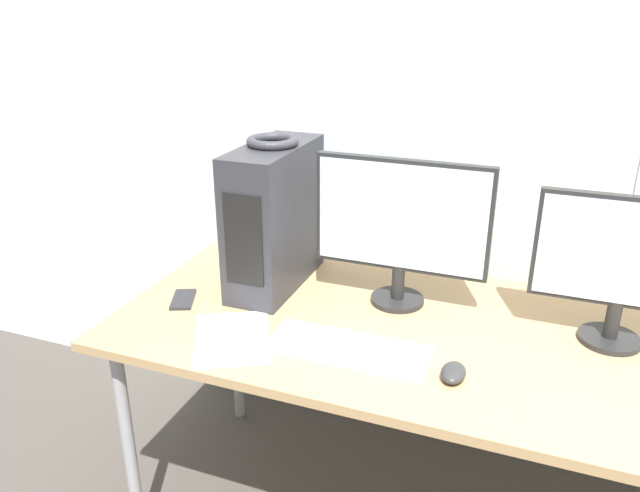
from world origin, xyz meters
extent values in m
cube|color=silver|center=(0.00, 0.99, 1.35)|extent=(8.00, 0.06, 2.70)
cube|color=tan|center=(0.00, 0.43, 0.76)|extent=(2.40, 0.86, 0.03)
cylinder|color=#99999E|center=(-1.12, 0.08, 0.37)|extent=(0.04, 0.04, 0.75)
cylinder|color=#99999E|center=(-1.12, 0.78, 0.37)|extent=(0.04, 0.04, 0.75)
cube|color=#2D2D33|center=(-0.83, 0.56, 1.01)|extent=(0.18, 0.43, 0.47)
cube|color=black|center=(-0.83, 0.34, 1.01)|extent=(0.12, 0.00, 0.28)
torus|color=#333338|center=(-0.83, 0.56, 1.26)|extent=(0.16, 0.16, 0.03)
cylinder|color=black|center=(-0.41, 0.57, 0.78)|extent=(0.17, 0.17, 0.02)
cylinder|color=black|center=(-0.41, 0.57, 0.85)|extent=(0.04, 0.04, 0.11)
cube|color=black|center=(-0.41, 0.57, 1.06)|extent=(0.53, 0.03, 0.34)
cube|color=silver|center=(-0.41, 0.55, 1.06)|extent=(0.51, 0.00, 0.32)
cylinder|color=black|center=(0.20, 0.55, 0.78)|extent=(0.17, 0.17, 0.02)
cylinder|color=black|center=(0.20, 0.55, 0.85)|extent=(0.04, 0.04, 0.11)
cube|color=black|center=(0.20, 0.55, 1.05)|extent=(0.47, 0.03, 0.31)
cube|color=silver|center=(0.20, 0.53, 1.05)|extent=(0.44, 0.00, 0.28)
cube|color=silver|center=(-0.46, 0.23, 0.79)|extent=(0.44, 0.16, 0.02)
cube|color=white|center=(-0.46, 0.23, 0.80)|extent=(0.41, 0.13, 0.00)
ellipsoid|color=#2D2D2D|center=(-0.17, 0.21, 0.79)|extent=(0.06, 0.10, 0.03)
cube|color=#232328|center=(-1.04, 0.33, 0.78)|extent=(0.11, 0.15, 0.01)
cube|color=white|center=(-0.79, 0.18, 0.78)|extent=(0.33, 0.36, 0.00)
camera|label=1|loc=(-0.01, -1.16, 1.68)|focal=35.00mm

